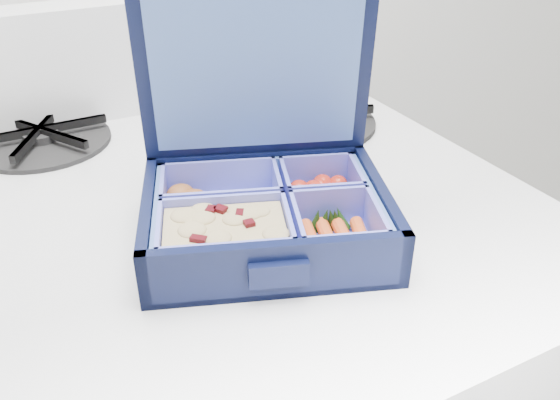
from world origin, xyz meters
TOP-DOWN VIEW (x-y plane):
  - bento_box at (-0.23, 1.58)m, footprint 0.25×0.23m
  - burner_grate at (-0.07, 1.79)m, footprint 0.23×0.23m
  - burner_grate_rear at (-0.37, 1.89)m, footprint 0.16×0.16m
  - fork at (-0.20, 1.73)m, footprint 0.14×0.17m

SIDE VIEW (x-z plane):
  - fork at x=-0.20m, z-range 0.91..0.92m
  - burner_grate_rear at x=-0.37m, z-range 0.91..0.93m
  - burner_grate at x=-0.07m, z-range 0.91..0.94m
  - bento_box at x=-0.23m, z-range 0.91..0.96m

